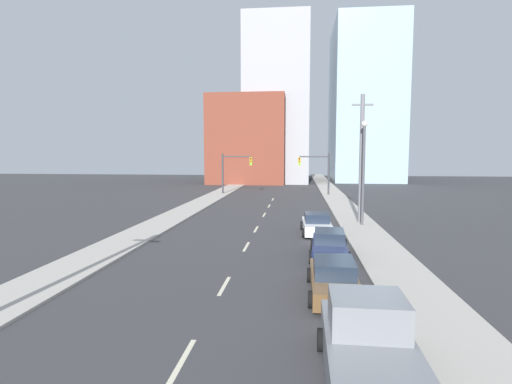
# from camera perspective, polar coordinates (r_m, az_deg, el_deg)

# --- Properties ---
(sidewalk_left) EXTENTS (2.94, 104.52, 0.13)m
(sidewalk_left) POSITION_cam_1_polar(r_m,az_deg,el_deg) (54.82, -5.24, -0.22)
(sidewalk_left) COLOR #ADA89E
(sidewalk_left) RESTS_ON ground
(sidewalk_right) EXTENTS (2.94, 104.52, 0.13)m
(sidewalk_right) POSITION_cam_1_polar(r_m,az_deg,el_deg) (53.95, 10.98, -0.39)
(sidewalk_right) COLOR #ADA89E
(sidewalk_right) RESTS_ON ground
(lane_stripe_at_9m) EXTENTS (0.16, 2.40, 0.01)m
(lane_stripe_at_9m) POSITION_cam_1_polar(r_m,az_deg,el_deg) (11.77, -10.49, -22.59)
(lane_stripe_at_9m) COLOR beige
(lane_stripe_at_9m) RESTS_ON ground
(lane_stripe_at_15m) EXTENTS (0.16, 2.40, 0.01)m
(lane_stripe_at_15m) POSITION_cam_1_polar(r_m,az_deg,el_deg) (17.24, -4.55, -13.19)
(lane_stripe_at_15m) COLOR beige
(lane_stripe_at_15m) RESTS_ON ground
(lane_stripe_at_22m) EXTENTS (0.16, 2.40, 0.01)m
(lane_stripe_at_22m) POSITION_cam_1_polar(r_m,az_deg,el_deg) (23.99, -1.40, -7.80)
(lane_stripe_at_22m) COLOR beige
(lane_stripe_at_22m) RESTS_ON ground
(lane_stripe_at_27m) EXTENTS (0.16, 2.40, 0.01)m
(lane_stripe_at_27m) POSITION_cam_1_polar(r_m,az_deg,el_deg) (29.35, 0.01, -5.33)
(lane_stripe_at_27m) COLOR beige
(lane_stripe_at_27m) RESTS_ON ground
(lane_stripe_at_34m) EXTENTS (0.16, 2.40, 0.01)m
(lane_stripe_at_34m) POSITION_cam_1_polar(r_m,az_deg,el_deg) (36.21, 1.18, -3.26)
(lane_stripe_at_34m) COLOR beige
(lane_stripe_at_34m) RESTS_ON ground
(lane_stripe_at_41m) EXTENTS (0.16, 2.40, 0.01)m
(lane_stripe_at_41m) POSITION_cam_1_polar(r_m,az_deg,el_deg) (42.21, 1.89, -2.00)
(lane_stripe_at_41m) COLOR beige
(lane_stripe_at_41m) RESTS_ON ground
(lane_stripe_at_47m) EXTENTS (0.16, 2.40, 0.01)m
(lane_stripe_at_47m) POSITION_cam_1_polar(r_m,az_deg,el_deg) (48.23, 2.42, -1.06)
(lane_stripe_at_47m) COLOR beige
(lane_stripe_at_47m) RESTS_ON ground
(building_brick_left) EXTENTS (14.00, 16.00, 16.04)m
(building_brick_left) POSITION_cam_1_polar(r_m,az_deg,el_deg) (77.31, -0.97, 7.37)
(building_brick_left) COLOR brown
(building_brick_left) RESTS_ON ground
(building_office_center) EXTENTS (12.00, 20.00, 30.38)m
(building_office_center) POSITION_cam_1_polar(r_m,az_deg,el_deg) (81.37, 3.14, 12.33)
(building_office_center) COLOR #99999E
(building_office_center) RESTS_ON ground
(building_glass_right) EXTENTS (13.00, 20.00, 31.26)m
(building_glass_right) POSITION_cam_1_polar(r_m,az_deg,el_deg) (86.31, 15.22, 12.05)
(building_glass_right) COLOR #99B7CC
(building_glass_right) RESTS_ON ground
(traffic_signal_left) EXTENTS (4.16, 0.35, 5.52)m
(traffic_signal_left) POSITION_cam_1_polar(r_m,az_deg,el_deg) (54.01, -3.48, 3.46)
(traffic_signal_left) COLOR #38383D
(traffic_signal_left) RESTS_ON ground
(traffic_signal_right) EXTENTS (4.16, 0.35, 5.52)m
(traffic_signal_right) POSITION_cam_1_polar(r_m,az_deg,el_deg) (53.33, 9.03, 3.37)
(traffic_signal_right) COLOR #38383D
(traffic_signal_right) RESTS_ON ground
(utility_pole_right_mid) EXTENTS (1.60, 0.32, 10.06)m
(utility_pole_right_mid) POSITION_cam_1_polar(r_m,az_deg,el_deg) (32.18, 14.81, 4.68)
(utility_pole_right_mid) COLOR slate
(utility_pole_right_mid) RESTS_ON ground
(street_lamp) EXTENTS (0.44, 0.44, 7.95)m
(street_lamp) POSITION_cam_1_polar(r_m,az_deg,el_deg) (31.08, 15.11, 3.68)
(street_lamp) COLOR #4C4C51
(street_lamp) RESTS_ON ground
(pickup_truck_gray) EXTENTS (2.46, 5.77, 1.98)m
(pickup_truck_gray) POSITION_cam_1_polar(r_m,az_deg,el_deg) (10.53, 16.11, -21.38)
(pickup_truck_gray) COLOR slate
(pickup_truck_gray) RESTS_ON ground
(sedan_brown) EXTENTS (2.08, 4.71, 1.40)m
(sedan_brown) POSITION_cam_1_polar(r_m,az_deg,el_deg) (16.27, 11.07, -12.07)
(sedan_brown) COLOR brown
(sedan_brown) RESTS_ON ground
(sedan_navy) EXTENTS (2.23, 4.85, 1.45)m
(sedan_navy) POSITION_cam_1_polar(r_m,az_deg,el_deg) (21.83, 10.41, -7.44)
(sedan_navy) COLOR #141E47
(sedan_navy) RESTS_ON ground
(sedan_white) EXTENTS (2.23, 4.51, 1.44)m
(sedan_white) POSITION_cam_1_polar(r_m,az_deg,el_deg) (27.99, 8.66, -4.57)
(sedan_white) COLOR silver
(sedan_white) RESTS_ON ground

